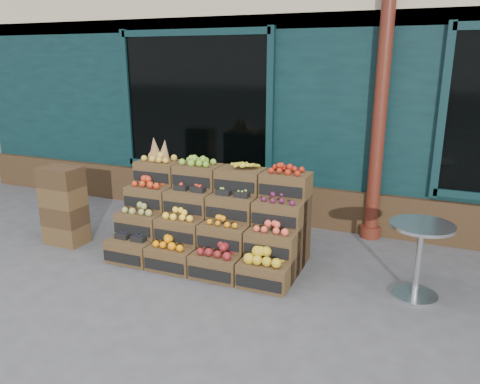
% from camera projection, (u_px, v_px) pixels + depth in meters
% --- Properties ---
extents(ground, '(60.00, 60.00, 0.00)m').
position_uv_depth(ground, '(232.00, 283.00, 5.20)').
color(ground, '#47474A').
rests_on(ground, ground).
extents(shop_facade, '(12.00, 6.24, 4.80)m').
position_uv_depth(shop_facade, '(340.00, 59.00, 9.05)').
color(shop_facade, black).
rests_on(shop_facade, ground).
extents(crate_display, '(2.32, 1.16, 1.44)m').
position_uv_depth(crate_display, '(211.00, 224.00, 5.77)').
color(crate_display, '#47331C').
rests_on(crate_display, ground).
extents(spare_crates, '(0.52, 0.36, 1.05)m').
position_uv_depth(spare_crates, '(64.00, 206.00, 6.21)').
color(spare_crates, '#47331C').
rests_on(spare_crates, ground).
extents(bistro_table, '(0.64, 0.64, 0.81)m').
position_uv_depth(bistro_table, '(419.00, 252.00, 4.78)').
color(bistro_table, silver).
rests_on(bistro_table, ground).
extents(shopkeeper, '(0.84, 0.63, 2.09)m').
position_uv_depth(shopkeeper, '(217.00, 142.00, 7.93)').
color(shopkeeper, '#18542D').
rests_on(shopkeeper, ground).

